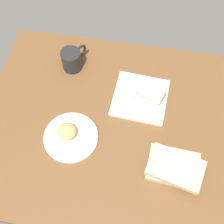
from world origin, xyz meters
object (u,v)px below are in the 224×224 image
sauce_cup (129,96)px  breakfast_wrap (151,93)px  book_stack (174,167)px  coffee_mug (72,59)px  round_plate (71,137)px  square_plate (140,98)px  scone_pastry (67,132)px

sauce_cup → breakfast_wrap: size_ratio=0.43×
book_stack → coffee_mug: (49.55, -42.29, 2.23)cm
sauce_cup → breakfast_wrap: bearing=-168.2°
round_plate → square_plate: square_plate is taller
book_stack → round_plate: bearing=-8.6°
scone_pastry → coffee_mug: size_ratio=0.59×
breakfast_wrap → round_plate: bearing=-27.0°
sauce_cup → coffee_mug: (27.91, -13.56, 2.11)cm
square_plate → breakfast_wrap: breakfast_wrap is taller
square_plate → sauce_cup: 5.62cm
coffee_mug → breakfast_wrap: bearing=162.5°
book_stack → coffee_mug: bearing=-40.5°
square_plate → coffee_mug: 35.53cm
breakfast_wrap → book_stack: bearing=46.0°
book_stack → sauce_cup: bearing=-53.0°
square_plate → sauce_cup: sauce_cup is taller
coffee_mug → round_plate: bearing=101.7°
round_plate → scone_pastry: (1.60, -0.97, 2.96)cm
sauce_cup → round_plate: bearing=47.5°
square_plate → coffee_mug: (32.98, -12.50, 4.28)cm
square_plate → book_stack: 34.14cm
round_plate → book_stack: book_stack is taller
square_plate → coffee_mug: size_ratio=1.73×
sauce_cup → breakfast_wrap: breakfast_wrap is taller
sauce_cup → scone_pastry: bearing=44.0°
round_plate → book_stack: (-42.14, 6.39, 2.15)cm
round_plate → sauce_cup: 30.40cm
square_plate → sauce_cup: (5.07, 1.06, 2.17)cm
scone_pastry → square_plate: scone_pastry is taller
coffee_mug → scone_pastry: bearing=99.4°
breakfast_wrap → coffee_mug: size_ratio=0.89×
breakfast_wrap → square_plate: bearing=-54.5°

